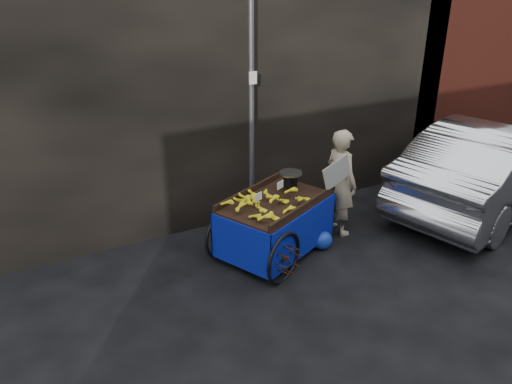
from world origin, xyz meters
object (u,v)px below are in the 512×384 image
vendor (341,182)px  parked_car (493,165)px  plastic_bag (323,241)px  banana_cart (273,208)px

vendor → parked_car: size_ratio=0.37×
vendor → plastic_bag: bearing=118.9°
banana_cart → plastic_bag: bearing=-43.9°
vendor → parked_car: 2.94m
vendor → plastic_bag: 0.95m
vendor → parked_car: bearing=-103.7°
plastic_bag → parked_car: 3.49m
vendor → plastic_bag: (-0.53, -0.35, -0.71)m
plastic_bag → parked_car: parked_car is taller
banana_cart → vendor: size_ratio=1.43×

